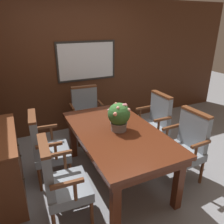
% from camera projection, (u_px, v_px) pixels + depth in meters
% --- Properties ---
extents(ground_plane, '(14.00, 14.00, 0.00)m').
position_uv_depth(ground_plane, '(122.00, 180.00, 3.02)').
color(ground_plane, gray).
extents(wall_back, '(7.20, 0.08, 2.45)m').
position_uv_depth(wall_back, '(77.00, 67.00, 4.16)').
color(wall_back, '#4C2816').
rests_on(wall_back, ground_plane).
extents(dining_table, '(1.00, 1.76, 0.74)m').
position_uv_depth(dining_table, '(117.00, 137.00, 2.84)').
color(dining_table, '#562614').
rests_on(dining_table, ground_plane).
extents(chair_head_far, '(0.58, 0.49, 0.98)m').
position_uv_depth(chair_head_far, '(86.00, 112.00, 3.95)').
color(chair_head_far, brown).
rests_on(chair_head_far, ground_plane).
extents(chair_right_near, '(0.47, 0.57, 0.98)m').
position_uv_depth(chair_right_near, '(186.00, 144.00, 2.91)').
color(chair_right_near, brown).
rests_on(chair_right_near, ground_plane).
extents(chair_left_near, '(0.48, 0.57, 0.98)m').
position_uv_depth(chair_left_near, '(59.00, 180.00, 2.24)').
color(chair_left_near, brown).
rests_on(chair_left_near, ground_plane).
extents(chair_right_far, '(0.45, 0.56, 0.98)m').
position_uv_depth(chair_right_far, '(154.00, 121.00, 3.58)').
color(chair_right_far, brown).
rests_on(chair_right_far, ground_plane).
extents(chair_left_far, '(0.49, 0.58, 0.98)m').
position_uv_depth(chair_left_far, '(45.00, 146.00, 2.87)').
color(chair_left_far, brown).
rests_on(chair_left_far, ground_plane).
extents(potted_plant, '(0.30, 0.29, 0.37)m').
position_uv_depth(potted_plant, '(119.00, 116.00, 2.75)').
color(potted_plant, gray).
rests_on(potted_plant, dining_table).
extents(sideboard_cabinet, '(0.46, 1.19, 0.84)m').
position_uv_depth(sideboard_cabinet, '(1.00, 165.00, 2.66)').
color(sideboard_cabinet, brown).
rests_on(sideboard_cabinet, ground_plane).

